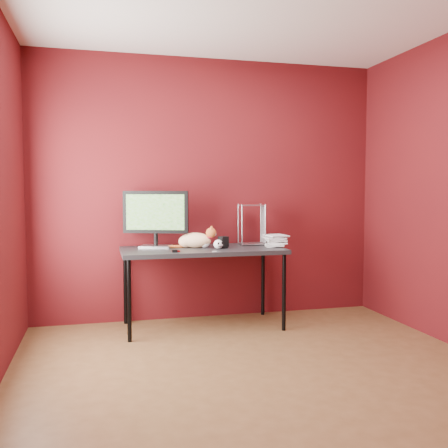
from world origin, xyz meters
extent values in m
cube|color=brown|center=(0.00, 0.00, 0.00)|extent=(3.50, 3.50, 0.01)
cube|color=#4D0E12|center=(0.00, 1.75, 1.30)|extent=(3.50, 0.02, 2.60)
cube|color=#4D0E12|center=(0.00, -1.75, 1.30)|extent=(3.50, 0.02, 2.60)
cube|color=black|center=(-0.15, 1.37, 0.73)|extent=(1.50, 0.70, 0.04)
cylinder|color=black|center=(-0.85, 1.07, 0.35)|extent=(0.04, 0.04, 0.71)
cylinder|color=black|center=(0.55, 1.07, 0.35)|extent=(0.04, 0.04, 0.71)
cylinder|color=black|center=(-0.85, 1.67, 0.35)|extent=(0.04, 0.04, 0.71)
cylinder|color=black|center=(0.55, 1.67, 0.35)|extent=(0.04, 0.04, 0.71)
cube|color=#B6B7BB|center=(-0.57, 1.51, 0.76)|extent=(0.34, 0.28, 0.02)
cylinder|color=black|center=(-0.57, 1.51, 0.83)|extent=(0.04, 0.04, 0.12)
cube|color=black|center=(-0.57, 1.51, 1.09)|extent=(0.60, 0.24, 0.40)
cube|color=#194512|center=(-0.57, 1.51, 1.09)|extent=(0.52, 0.19, 0.33)
ellipsoid|color=orange|center=(-0.21, 1.42, 0.82)|extent=(0.34, 0.27, 0.14)
ellipsoid|color=orange|center=(-0.29, 1.46, 0.81)|extent=(0.18, 0.18, 0.12)
sphere|color=white|center=(-0.13, 1.39, 0.80)|extent=(0.10, 0.10, 0.10)
sphere|color=#C05C25|center=(-0.07, 1.36, 0.89)|extent=(0.10, 0.10, 0.10)
cone|color=#C05C25|center=(-0.07, 1.34, 0.94)|extent=(0.03, 0.03, 0.04)
cone|color=#C05C25|center=(-0.06, 1.38, 0.94)|extent=(0.03, 0.03, 0.04)
cylinder|color=#B90C20|center=(-0.08, 1.37, 0.85)|extent=(0.07, 0.07, 0.01)
cylinder|color=#C05C25|center=(-0.38, 1.45, 0.76)|extent=(0.16, 0.03, 0.03)
ellipsoid|color=white|center=(-0.02, 1.27, 0.79)|extent=(0.09, 0.09, 0.08)
ellipsoid|color=black|center=(-0.04, 1.23, 0.80)|extent=(0.02, 0.01, 0.03)
ellipsoid|color=black|center=(-0.01, 1.23, 0.80)|extent=(0.02, 0.01, 0.03)
cube|color=black|center=(-0.02, 1.23, 0.78)|extent=(0.05, 0.02, 0.00)
cylinder|color=black|center=(0.04, 1.33, 0.76)|extent=(0.10, 0.10, 0.01)
cube|color=black|center=(0.04, 1.33, 0.81)|extent=(0.10, 0.10, 0.10)
imported|color=beige|center=(0.48, 1.39, 0.87)|extent=(0.26, 0.30, 0.25)
imported|color=beige|center=(0.48, 1.39, 1.12)|extent=(0.24, 0.28, 0.25)
imported|color=beige|center=(0.48, 1.39, 1.37)|extent=(0.21, 0.27, 0.25)
imported|color=beige|center=(0.48, 1.39, 1.62)|extent=(0.19, 0.25, 0.25)
imported|color=beige|center=(0.48, 1.39, 1.87)|extent=(0.20, 0.26, 0.25)
cylinder|color=#B6B7BB|center=(0.27, 1.44, 0.95)|extent=(0.01, 0.01, 0.40)
cylinder|color=#B6B7BB|center=(0.50, 1.44, 0.95)|extent=(0.01, 0.01, 0.40)
cylinder|color=#B6B7BB|center=(0.27, 1.64, 0.95)|extent=(0.01, 0.01, 0.40)
cylinder|color=#B6B7BB|center=(0.50, 1.64, 0.95)|extent=(0.01, 0.01, 0.40)
cube|color=#B6B7BB|center=(0.38, 1.54, 0.76)|extent=(0.25, 0.21, 0.01)
cube|color=#B6B7BB|center=(0.38, 1.54, 1.14)|extent=(0.25, 0.21, 0.01)
cube|color=#9D0C0D|center=(-0.43, 1.15, 0.76)|extent=(0.08, 0.04, 0.01)
cube|color=black|center=(-0.45, 1.12, 0.76)|extent=(0.05, 0.03, 0.02)
cylinder|color=#B6B7BB|center=(-0.10, 1.08, 0.75)|extent=(0.04, 0.04, 0.00)
camera|label=1|loc=(-1.10, -3.18, 1.30)|focal=40.00mm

